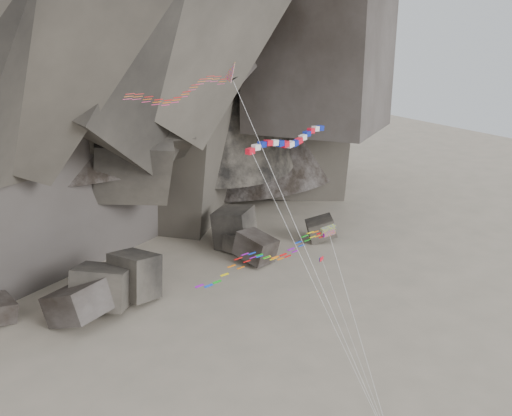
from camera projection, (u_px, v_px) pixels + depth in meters
boulder_field at (80, 291)px, 71.55m from camera, size 75.40×17.72×7.90m
delta_kite at (176, 91)px, 40.23m from camera, size 16.19×14.25×30.92m
banner_kite at (289, 142)px, 47.88m from camera, size 10.27×14.92×24.63m
parafoil_kite at (263, 256)px, 45.57m from camera, size 15.28×10.90×16.64m
pennant_kite at (336, 298)px, 47.27m from camera, size 1.49×8.64×15.01m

